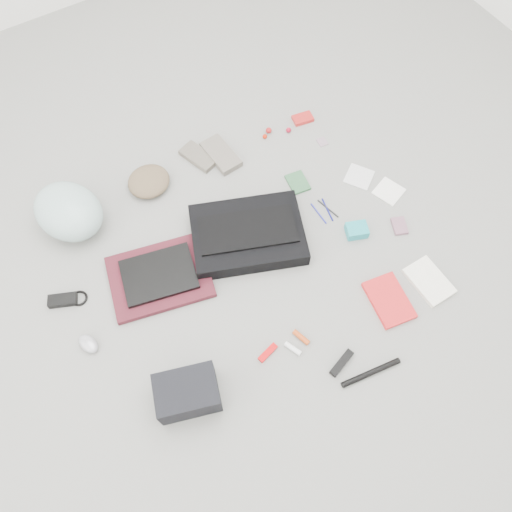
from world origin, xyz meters
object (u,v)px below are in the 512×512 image
camera_bag (187,393)px  accordion_wallet (357,230)px  messenger_bag (248,235)px  laptop (159,275)px  bike_helmet (69,211)px  book_red (389,300)px

camera_bag → accordion_wallet: camera_bag is taller
messenger_bag → laptop: (-0.42, 0.03, -0.00)m
messenger_bag → accordion_wallet: bearing=-5.9°
laptop → bike_helmet: size_ratio=0.92×
bike_helmet → accordion_wallet: size_ratio=3.56×
laptop → book_red: 0.96m
messenger_bag → bike_helmet: bike_helmet is taller
book_red → camera_bag: bearing=-175.7°
book_red → accordion_wallet: accordion_wallet is taller
laptop → camera_bag: 0.52m
camera_bag → accordion_wallet: size_ratio=2.47×
camera_bag → accordion_wallet: 1.00m
book_red → accordion_wallet: 0.34m
messenger_bag → camera_bag: 0.72m
bike_helmet → book_red: size_ratio=1.51×
messenger_bag → book_red: 0.66m
laptop → book_red: bearing=-24.2°
bike_helmet → camera_bag: bike_helmet is taller
messenger_bag → book_red: bearing=-36.4°
laptop → accordion_wallet: bearing=-3.3°
accordion_wallet → laptop: bearing=-175.5°
laptop → accordion_wallet: 0.88m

